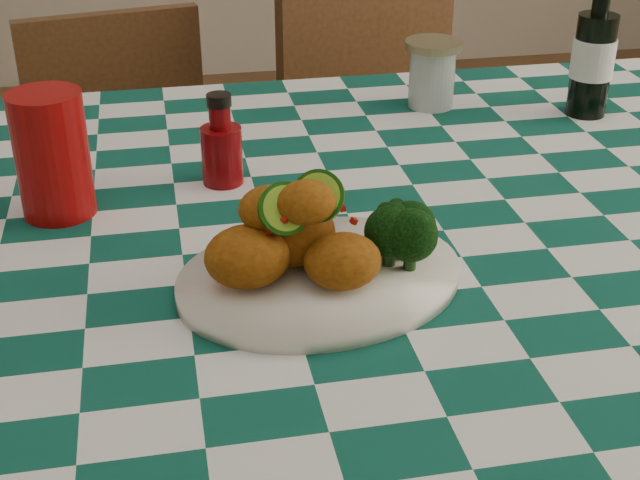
{
  "coord_description": "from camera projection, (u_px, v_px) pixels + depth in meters",
  "views": [
    {
      "loc": [
        -0.22,
        -0.95,
        1.28
      ],
      "look_at": [
        -0.07,
        -0.16,
        0.84
      ],
      "focal_mm": 50.0,
      "sensor_mm": 36.0,
      "label": 1
    }
  ],
  "objects": [
    {
      "name": "wooden_chair_left",
      "position": [
        144.0,
        228.0,
        1.86
      ],
      "size": [
        0.45,
        0.46,
        0.82
      ],
      "primitive_type": null,
      "rotation": [
        0.0,
        0.0,
        0.2
      ],
      "color": "#472814",
      "rests_on": "ground"
    },
    {
      "name": "wooden_chair_right",
      "position": [
        407.0,
        196.0,
        1.9
      ],
      "size": [
        0.52,
        0.53,
        0.9
      ],
      "primitive_type": null,
      "rotation": [
        0.0,
        0.0,
        0.28
      ],
      "color": "#472814",
      "rests_on": "ground"
    },
    {
      "name": "beer_bottle",
      "position": [
        595.0,
        43.0,
        1.34
      ],
      "size": [
        0.07,
        0.07,
        0.23
      ],
      "primitive_type": null,
      "rotation": [
        0.0,
        0.0,
        0.12
      ],
      "color": "black",
      "rests_on": "dining_table"
    },
    {
      "name": "red_tumbler",
      "position": [
        52.0,
        155.0,
        1.06
      ],
      "size": [
        0.11,
        0.11,
        0.15
      ],
      "primitive_type": "cylinder",
      "rotation": [
        0.0,
        0.0,
        0.36
      ],
      "color": "#900708",
      "rests_on": "dining_table"
    },
    {
      "name": "mason_jar",
      "position": [
        432.0,
        74.0,
        1.4
      ],
      "size": [
        0.12,
        0.12,
        0.11
      ],
      "primitive_type": null,
      "rotation": [
        0.0,
        0.0,
        -0.4
      ],
      "color": "#B2BCBA",
      "rests_on": "dining_table"
    },
    {
      "name": "broccoli_side",
      "position": [
        402.0,
        230.0,
        0.95
      ],
      "size": [
        0.09,
        0.09,
        0.07
      ],
      "primitive_type": null,
      "color": "black",
      "rests_on": "plate"
    },
    {
      "name": "dining_table",
      "position": [
        343.0,
        457.0,
        1.28
      ],
      "size": [
        1.66,
        1.06,
        0.79
      ],
      "primitive_type": null,
      "color": "#0D4B3C",
      "rests_on": "ground"
    },
    {
      "name": "plate",
      "position": [
        320.0,
        278.0,
        0.94
      ],
      "size": [
        0.35,
        0.3,
        0.02
      ],
      "primitive_type": null,
      "rotation": [
        0.0,
        0.0,
        0.2
      ],
      "color": "white",
      "rests_on": "dining_table"
    },
    {
      "name": "ketchup_bottle",
      "position": [
        221.0,
        139.0,
        1.14
      ],
      "size": [
        0.05,
        0.05,
        0.12
      ],
      "primitive_type": null,
      "rotation": [
        0.0,
        0.0,
        0.01
      ],
      "color": "#700509",
      "rests_on": "dining_table"
    },
    {
      "name": "fried_chicken_pile",
      "position": [
        304.0,
        228.0,
        0.91
      ],
      "size": [
        0.17,
        0.12,
        0.11
      ],
      "primitive_type": null,
      "color": "#98550E",
      "rests_on": "plate"
    }
  ]
}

